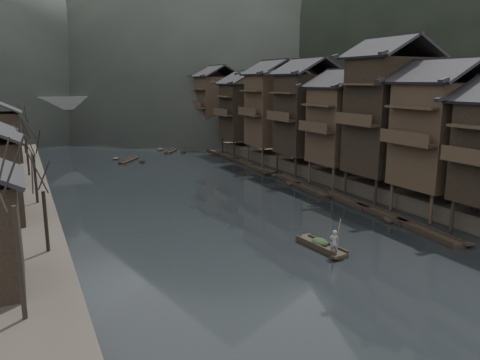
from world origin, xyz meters
TOP-DOWN VIEW (x-y plane):
  - water at (0.00, 0.00)m, footprint 300.00×300.00m
  - right_bank at (35.00, 40.00)m, footprint 40.00×200.00m
  - stilt_houses at (17.28, 19.55)m, footprint 9.00×67.60m
  - bare_trees at (-17.00, 14.48)m, footprint 4.00×61.51m
  - moored_sampans at (12.16, 26.84)m, footprint 3.01×73.14m
  - midriver_boats at (2.85, 49.23)m, footprint 12.96×29.31m
  - stone_bridge at (-0.00, 72.00)m, footprint 40.00×6.00m
  - hero_sampan at (2.00, -4.61)m, footprint 1.53×5.16m
  - cargo_heap at (2.03, -4.38)m, footprint 1.12×1.47m
  - boatman at (1.82, -6.39)m, footprint 0.79×0.73m
  - bamboo_pole at (2.02, -6.39)m, footprint 1.42×2.48m

SIDE VIEW (x-z plane):
  - water at x=0.00m, z-range 0.00..0.00m
  - moored_sampans at x=12.16m, z-range -0.03..0.44m
  - hero_sampan at x=2.00m, z-range -0.01..0.42m
  - midriver_boats at x=2.85m, z-range -0.02..0.43m
  - cargo_heap at x=2.03m, z-range 0.44..1.11m
  - right_bank at x=35.00m, z-range 0.00..1.80m
  - boatman at x=1.82m, z-range 0.44..2.25m
  - bamboo_pole at x=2.02m, z-range 2.25..6.04m
  - stone_bridge at x=0.00m, z-range 0.61..9.61m
  - bare_trees at x=-17.00m, z-range 2.37..10.37m
  - stilt_houses at x=17.28m, z-range 0.77..17.55m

